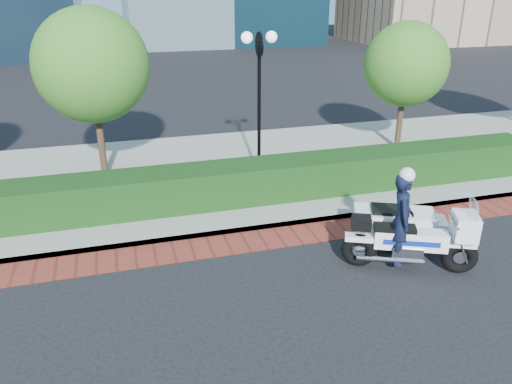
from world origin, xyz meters
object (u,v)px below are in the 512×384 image
object	(u,v)px
tree_c	(406,65)
police_motorcycle	(403,227)
lamppost	(259,83)
tree_b	(92,66)

from	to	relation	value
tree_c	police_motorcycle	xyz separation A→B (m)	(-3.89, -6.65, -2.27)
lamppost	police_motorcycle	xyz separation A→B (m)	(1.61, -5.35, -2.18)
tree_b	tree_c	size ratio (longest dim) A/B	1.14
police_motorcycle	tree_c	bearing A→B (deg)	83.80
lamppost	tree_c	distance (m)	5.65
tree_c	police_motorcycle	bearing A→B (deg)	-120.29
lamppost	tree_c	size ratio (longest dim) A/B	0.98
tree_c	police_motorcycle	world-z (taller)	tree_c
tree_c	police_motorcycle	size ratio (longest dim) A/B	1.63
tree_b	tree_c	world-z (taller)	tree_b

